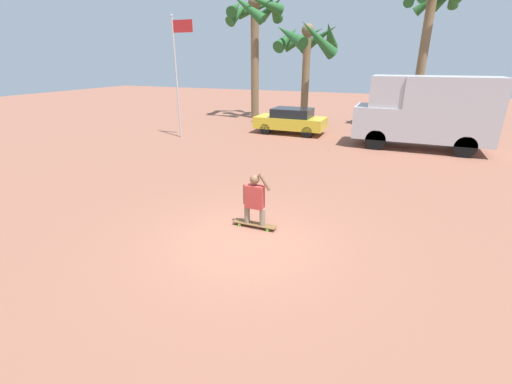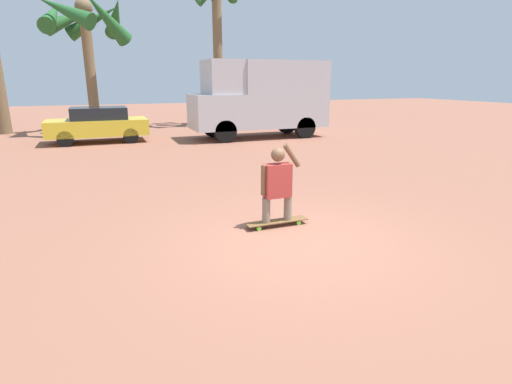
% 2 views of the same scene
% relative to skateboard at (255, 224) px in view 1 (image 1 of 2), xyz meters
% --- Properties ---
extents(ground_plane, '(80.00, 80.00, 0.00)m').
position_rel_skateboard_xyz_m(ground_plane, '(0.06, -0.74, -0.08)').
color(ground_plane, '#935B47').
extents(skateboard, '(1.12, 0.23, 0.09)m').
position_rel_skateboard_xyz_m(skateboard, '(0.00, 0.00, 0.00)').
color(skateboard, brown).
rests_on(skateboard, ground_plane).
extents(person_skateboarder, '(0.73, 0.23, 1.36)m').
position_rel_skateboard_xyz_m(person_skateboarder, '(-0.00, -0.00, 0.73)').
color(person_skateboarder, gray).
rests_on(person_skateboarder, skateboard).
extents(camper_van, '(5.89, 2.09, 3.26)m').
position_rel_skateboard_xyz_m(camper_van, '(4.05, 10.47, 1.70)').
color(camper_van, black).
rests_on(camper_van, ground_plane).
extents(parked_car_yellow, '(3.88, 1.80, 1.41)m').
position_rel_skateboard_xyz_m(parked_car_yellow, '(-2.69, 11.63, 0.66)').
color(parked_car_yellow, black).
rests_on(parked_car_yellow, ground_plane).
extents(palm_tree_near_van, '(3.17, 3.18, 7.94)m').
position_rel_skateboard_xyz_m(palm_tree_near_van, '(3.72, 15.76, 6.17)').
color(palm_tree_near_van, brown).
rests_on(palm_tree_near_van, ground_plane).
extents(palm_tree_center_background, '(4.14, 4.27, 6.19)m').
position_rel_skateboard_xyz_m(palm_tree_center_background, '(-2.78, 14.79, 4.86)').
color(palm_tree_center_background, brown).
rests_on(palm_tree_center_background, ground_plane).
extents(palm_tree_far_left, '(4.01, 4.17, 8.03)m').
position_rel_skateboard_xyz_m(palm_tree_far_left, '(-6.77, 16.15, 6.45)').
color(palm_tree_far_left, brown).
rests_on(palm_tree_far_left, ground_plane).
extents(flagpole, '(1.20, 0.12, 5.99)m').
position_rel_skateboard_xyz_m(flagpole, '(-7.77, 8.38, 3.44)').
color(flagpole, '#B7B7BC').
rests_on(flagpole, ground_plane).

